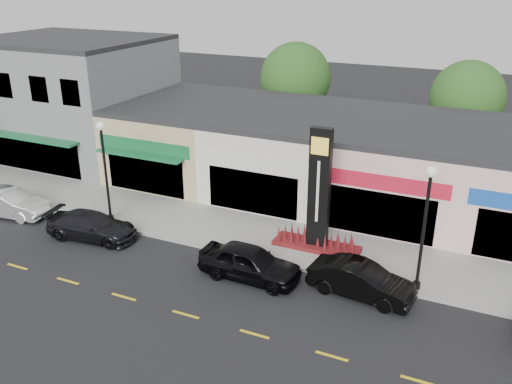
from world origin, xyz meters
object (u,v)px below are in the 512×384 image
car_white_van (9,203)px  car_black_sedan (250,262)px  car_black_conv (361,280)px  lamp_east_near (425,217)px  car_dark_sedan (92,226)px  lamp_west_near (105,162)px  pylon_sign (318,208)px

car_white_van → car_black_sedan: 14.88m
car_black_sedan → car_black_conv: 4.83m
lamp_east_near → car_dark_sedan: 16.08m
lamp_east_near → car_white_van: bearing=-176.1°
car_black_sedan → car_black_conv: size_ratio=1.04×
lamp_east_near → lamp_west_near: bearing=180.0°
lamp_west_near → car_black_conv: 14.25m
lamp_west_near → car_black_conv: size_ratio=1.24×
car_black_sedan → car_black_conv: (4.78, 0.65, -0.05)m
pylon_sign → car_white_van: 17.10m
car_white_van → car_dark_sedan: bearing=-99.4°
lamp_east_near → car_dark_sedan: lamp_east_near is taller
car_white_van → car_black_sedan: size_ratio=0.99×
lamp_west_near → car_black_sedan: 9.72m
pylon_sign → car_black_conv: bearing=-45.7°
lamp_west_near → lamp_east_near: 16.00m
car_dark_sedan → car_black_conv: 13.66m
car_black_conv → lamp_west_near: bearing=91.2°
lamp_east_near → car_dark_sedan: size_ratio=1.17×
pylon_sign → car_white_van: size_ratio=1.33×
car_dark_sedan → car_black_sedan: car_black_sedan is taller
lamp_east_near → car_black_sedan: bearing=-164.1°
lamp_west_near → car_dark_sedan: lamp_west_near is taller
car_black_sedan → lamp_west_near: bearing=79.2°
car_white_van → car_dark_sedan: (6.00, -0.27, -0.07)m
lamp_east_near → car_black_conv: size_ratio=1.24×
pylon_sign → lamp_east_near: bearing=-18.7°
car_white_van → car_black_sedan: car_black_sedan is taller
lamp_west_near → car_white_van: lamp_west_near is taller
car_black_sedan → car_white_van: bearing=89.5°
car_dark_sedan → lamp_west_near: bearing=1.3°
car_black_sedan → car_dark_sedan: bearing=90.1°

